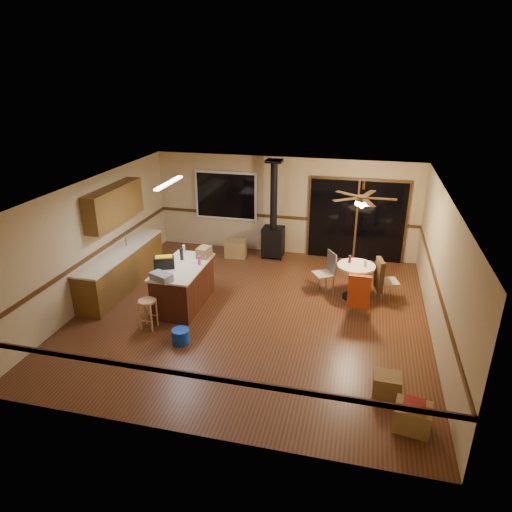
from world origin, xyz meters
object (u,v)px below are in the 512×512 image
(toolbox_black, at_px, (164,263))
(dining_table, at_px, (355,276))
(toolbox_grey, at_px, (161,277))
(bar_stool, at_px, (148,314))
(chair_right, at_px, (381,275))
(chair_left, at_px, (328,268))
(chair_near, at_px, (359,291))
(kitchen_island, at_px, (184,285))
(wood_stove, at_px, (273,231))
(box_corner_a, at_px, (412,417))
(box_corner_b, at_px, (387,385))
(box_under_window, at_px, (236,248))
(blue_bucket, at_px, (181,336))

(toolbox_black, xyz_separation_m, dining_table, (3.83, 1.35, -0.49))
(toolbox_grey, height_order, bar_stool, toolbox_grey)
(dining_table, relative_size, chair_right, 1.16)
(bar_stool, relative_size, chair_left, 1.10)
(bar_stool, xyz_separation_m, chair_near, (3.91, 1.36, 0.29))
(kitchen_island, bearing_deg, chair_near, 4.76)
(wood_stove, xyz_separation_m, bar_stool, (-1.61, -4.10, -0.42))
(kitchen_island, relative_size, dining_table, 2.08)
(chair_right, distance_m, box_corner_a, 3.88)
(box_corner_b, bearing_deg, box_under_window, 128.13)
(wood_stove, distance_m, toolbox_grey, 4.04)
(chair_left, bearing_deg, chair_right, -7.44)
(toolbox_black, distance_m, chair_near, 3.97)
(box_corner_b, bearing_deg, box_corner_a, -63.95)
(box_under_window, relative_size, box_corner_a, 1.13)
(blue_bucket, xyz_separation_m, box_corner_b, (3.64, -0.59, 0.03))
(kitchen_island, height_order, chair_near, chair_near)
(kitchen_island, distance_m, box_corner_a, 5.19)
(toolbox_black, height_order, dining_table, toolbox_black)
(wood_stove, relative_size, bar_stool, 4.14)
(kitchen_island, height_order, toolbox_black, toolbox_black)
(wood_stove, relative_size, chair_left, 4.54)
(chair_near, xyz_separation_m, box_under_window, (-3.28, 2.57, -0.38))
(toolbox_grey, xyz_separation_m, blue_bucket, (0.62, -0.67, -0.83))
(blue_bucket, distance_m, box_corner_b, 3.69)
(wood_stove, height_order, chair_right, wood_stove)
(chair_right, bearing_deg, wood_stove, 145.72)
(chair_right, distance_m, box_under_window, 4.09)
(bar_stool, distance_m, chair_left, 4.01)
(wood_stove, distance_m, box_corner_a, 6.54)
(wood_stove, height_order, chair_near, wood_stove)
(box_corner_a, bearing_deg, box_corner_b, 116.05)
(wood_stove, relative_size, dining_table, 3.12)
(toolbox_black, distance_m, box_under_window, 3.20)
(blue_bucket, distance_m, dining_table, 3.98)
(toolbox_grey, height_order, toolbox_black, toolbox_black)
(chair_right, xyz_separation_m, box_corner_a, (0.43, -3.84, -0.41))
(toolbox_black, bearing_deg, kitchen_island, 27.14)
(wood_stove, relative_size, box_corner_b, 6.02)
(chair_left, distance_m, box_under_window, 3.02)
(bar_stool, bearing_deg, wood_stove, 68.59)
(wood_stove, xyz_separation_m, blue_bucket, (-0.81, -4.44, -0.59))
(toolbox_black, relative_size, chair_right, 0.58)
(box_under_window, relative_size, box_corner_b, 1.32)
(wood_stove, distance_m, bar_stool, 4.43)
(toolbox_grey, distance_m, box_under_window, 3.70)
(kitchen_island, height_order, chair_right, chair_right)
(toolbox_black, distance_m, dining_table, 4.08)
(blue_bucket, bearing_deg, wood_stove, 79.62)
(dining_table, xyz_separation_m, box_under_window, (-3.18, 1.69, -0.31))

